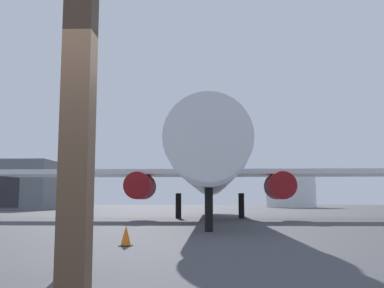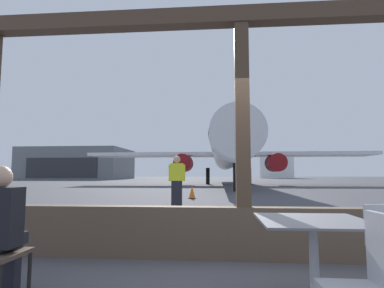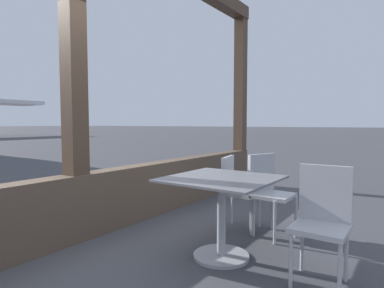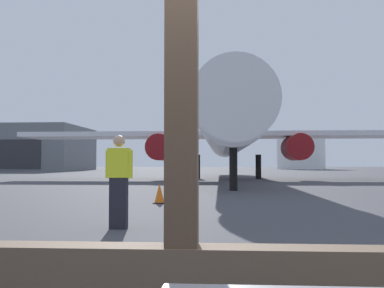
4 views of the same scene
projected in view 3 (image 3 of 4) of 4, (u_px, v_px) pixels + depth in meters
The scene contains 5 objects.
window_frame at pixel (75, 125), 3.35m from camera, with size 7.89×0.24×3.58m.
dining_table at pixel (221, 206), 2.94m from camera, with size 0.94×0.94×0.75m.
cafe_chair_window_left at pixel (322, 214), 2.51m from camera, with size 0.41×0.41×0.91m.
cafe_chair_window_right at pixel (236, 186), 3.75m from camera, with size 0.45×0.45×0.86m.
cafe_chair_aisle_left at pixel (268, 187), 3.57m from camera, with size 0.49×0.49×0.90m.
Camera 3 is at (-2.03, -2.95, 1.25)m, focal length 29.76 mm.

